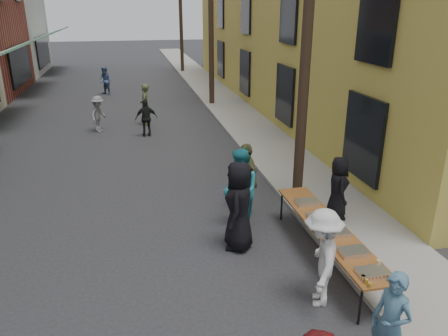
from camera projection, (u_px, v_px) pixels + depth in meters
name	position (u px, v px, depth m)	size (l,w,h in m)	color
ground	(135.00, 287.00, 8.00)	(120.00, 120.00, 0.00)	#28282B
sidewalk	(225.00, 103.00, 22.70)	(2.20, 60.00, 0.10)	gray
building_ochre	(352.00, 2.00, 21.27)	(10.00, 28.00, 10.00)	gold
utility_pole_near	(308.00, 21.00, 10.02)	(0.26, 0.26, 9.00)	#2D2116
utility_pole_mid	(211.00, 13.00, 21.00)	(0.26, 0.26, 9.00)	#2D2116
utility_pole_far	(181.00, 10.00, 31.97)	(0.26, 0.26, 9.00)	#2D2116
serving_table	(328.00, 229.00, 8.61)	(0.70, 4.00, 0.75)	brown
catering_tray_sausage	(373.00, 272.00, 7.07)	(0.50, 0.33, 0.08)	maroon
catering_tray_foil_b	(353.00, 252.00, 7.66)	(0.50, 0.33, 0.08)	#B2B2B7
catering_tray_buns	(335.00, 233.00, 8.31)	(0.50, 0.33, 0.08)	tan
catering_tray_foil_d	(320.00, 216.00, 8.95)	(0.50, 0.33, 0.08)	#B2B2B7
catering_tray_buns_end	(307.00, 202.00, 9.59)	(0.50, 0.33, 0.08)	tan
condiment_jar_a	(370.00, 285.00, 6.75)	(0.07, 0.07, 0.08)	#A57F26
condiment_jar_b	(366.00, 281.00, 6.84)	(0.07, 0.07, 0.08)	#A57F26
condiment_jar_c	(363.00, 278.00, 6.93)	(0.07, 0.07, 0.08)	#A57F26
cup_stack	(392.00, 279.00, 6.87)	(0.08, 0.08, 0.12)	tan
guest_front_a	(239.00, 206.00, 9.02)	(0.94, 0.61, 1.92)	black
guest_front_b	(391.00, 324.00, 5.92)	(0.58, 0.38, 1.58)	#477189
guest_front_c	(240.00, 190.00, 9.86)	(0.92, 0.71, 1.88)	teal
guest_front_d	(322.00, 258.00, 7.31)	(1.14, 0.65, 1.76)	silver
guest_front_e	(246.00, 178.00, 10.65)	(1.04, 0.43, 1.78)	brown
server	(338.00, 188.00, 10.16)	(0.74, 0.48, 1.52)	black
passerby_left	(98.00, 114.00, 17.57)	(0.94, 0.54, 1.46)	gray
passerby_mid	(146.00, 118.00, 16.95)	(0.85, 0.36, 1.46)	black
passerby_right	(145.00, 105.00, 18.53)	(0.64, 0.42, 1.75)	#4A5833
passerby_far	(105.00, 81.00, 24.86)	(0.77, 0.60, 1.58)	#4A6190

